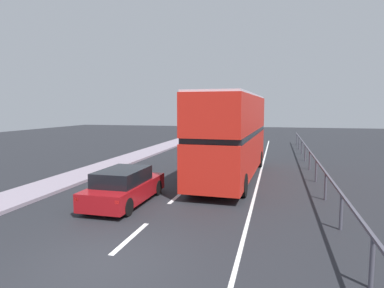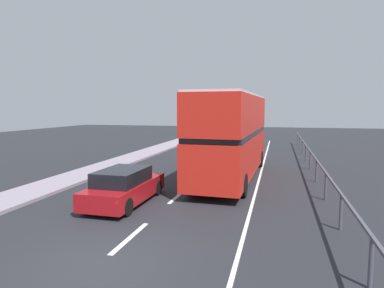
% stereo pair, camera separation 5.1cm
% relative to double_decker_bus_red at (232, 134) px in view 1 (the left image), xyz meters
% --- Properties ---
extents(ground_plane, '(74.67, 120.00, 0.10)m').
position_rel_double_decker_bus_red_xyz_m(ground_plane, '(-1.72, -10.65, -2.42)').
color(ground_plane, '#23252A').
extents(lane_paint_markings, '(3.30, 46.00, 0.01)m').
position_rel_double_decker_bus_red_xyz_m(lane_paint_markings, '(0.13, -1.74, -2.37)').
color(lane_paint_markings, silver).
rests_on(lane_paint_markings, ground).
extents(bridge_side_railing, '(0.10, 42.00, 1.14)m').
position_rel_double_decker_bus_red_xyz_m(bridge_side_railing, '(4.27, -1.65, -1.45)').
color(bridge_side_railing, '#4B4955').
rests_on(bridge_side_railing, ground).
extents(double_decker_bus_red, '(2.89, 10.71, 4.43)m').
position_rel_double_decker_bus_red_xyz_m(double_decker_bus_red, '(0.00, 0.00, 0.00)').
color(double_decker_bus_red, red).
rests_on(double_decker_bus_red, ground).
extents(hatchback_car_near, '(1.79, 4.36, 1.39)m').
position_rel_double_decker_bus_red_xyz_m(hatchback_car_near, '(-3.42, -5.85, -1.70)').
color(hatchback_car_near, maroon).
rests_on(hatchback_car_near, ground).
extents(sedan_car_ahead, '(1.86, 4.27, 1.45)m').
position_rel_double_decker_bus_red_xyz_m(sedan_car_ahead, '(-3.34, 11.94, -1.68)').
color(sedan_car_ahead, maroon).
rests_on(sedan_car_ahead, ground).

